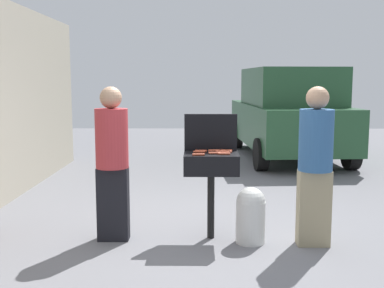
% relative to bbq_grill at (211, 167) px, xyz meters
% --- Properties ---
extents(ground_plane, '(24.00, 24.00, 0.00)m').
position_rel_bbq_grill_xyz_m(ground_plane, '(-0.06, 0.13, -0.82)').
color(ground_plane, slate).
extents(bbq_grill, '(0.60, 0.44, 0.96)m').
position_rel_bbq_grill_xyz_m(bbq_grill, '(0.00, 0.00, 0.00)').
color(bbq_grill, black).
rests_on(bbq_grill, ground).
extents(grill_lid_open, '(0.60, 0.05, 0.42)m').
position_rel_bbq_grill_xyz_m(grill_lid_open, '(0.00, 0.22, 0.36)').
color(grill_lid_open, black).
rests_on(grill_lid_open, bbq_grill).
extents(hot_dog_0, '(0.13, 0.04, 0.03)m').
position_rel_bbq_grill_xyz_m(hot_dog_0, '(-0.11, 0.10, 0.16)').
color(hot_dog_0, '#AD4228').
rests_on(hot_dog_0, bbq_grill).
extents(hot_dog_1, '(0.13, 0.03, 0.03)m').
position_rel_bbq_grill_xyz_m(hot_dog_1, '(0.14, -0.10, 0.16)').
color(hot_dog_1, '#C6593D').
rests_on(hot_dog_1, bbq_grill).
extents(hot_dog_2, '(0.13, 0.04, 0.03)m').
position_rel_bbq_grill_xyz_m(hot_dog_2, '(0.13, -0.01, 0.16)').
color(hot_dog_2, '#B74C33').
rests_on(hot_dog_2, bbq_grill).
extents(hot_dog_3, '(0.13, 0.03, 0.03)m').
position_rel_bbq_grill_xyz_m(hot_dog_3, '(0.18, 0.13, 0.16)').
color(hot_dog_3, '#AD4228').
rests_on(hot_dog_3, bbq_grill).
extents(hot_dog_4, '(0.13, 0.04, 0.03)m').
position_rel_bbq_grill_xyz_m(hot_dog_4, '(0.04, 0.13, 0.16)').
color(hot_dog_4, '#B74C33').
rests_on(hot_dog_4, bbq_grill).
extents(hot_dog_5, '(0.13, 0.04, 0.03)m').
position_rel_bbq_grill_xyz_m(hot_dog_5, '(-0.14, -0.16, 0.16)').
color(hot_dog_5, '#B74C33').
rests_on(hot_dog_5, bbq_grill).
extents(hot_dog_6, '(0.13, 0.04, 0.03)m').
position_rel_bbq_grill_xyz_m(hot_dog_6, '(0.04, -0.06, 0.16)').
color(hot_dog_6, '#C6593D').
rests_on(hot_dog_6, bbq_grill).
extents(hot_dog_7, '(0.13, 0.04, 0.03)m').
position_rel_bbq_grill_xyz_m(hot_dog_7, '(0.17, 0.04, 0.16)').
color(hot_dog_7, '#C6593D').
rests_on(hot_dog_7, bbq_grill).
extents(hot_dog_8, '(0.13, 0.04, 0.03)m').
position_rel_bbq_grill_xyz_m(hot_dog_8, '(0.12, 0.09, 0.16)').
color(hot_dog_8, '#B74C33').
rests_on(hot_dog_8, bbq_grill).
extents(hot_dog_9, '(0.13, 0.04, 0.03)m').
position_rel_bbq_grill_xyz_m(hot_dog_9, '(-0.13, 0.03, 0.16)').
color(hot_dog_9, '#AD4228').
rests_on(hot_dog_9, bbq_grill).
extents(propane_tank, '(0.32, 0.32, 0.62)m').
position_rel_bbq_grill_xyz_m(propane_tank, '(0.43, -0.15, -0.50)').
color(propane_tank, silver).
rests_on(propane_tank, ground).
extents(person_left, '(0.36, 0.36, 1.70)m').
position_rel_bbq_grill_xyz_m(person_left, '(-1.08, -0.07, 0.11)').
color(person_left, black).
rests_on(person_left, ground).
extents(person_right, '(0.36, 0.36, 1.70)m').
position_rel_bbq_grill_xyz_m(person_right, '(1.09, -0.22, 0.11)').
color(person_right, gray).
rests_on(person_right, ground).
extents(parked_minivan, '(2.28, 4.52, 2.02)m').
position_rel_bbq_grill_xyz_m(parked_minivan, '(1.89, 5.56, 0.21)').
color(parked_minivan, '#234C2D').
rests_on(parked_minivan, ground).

